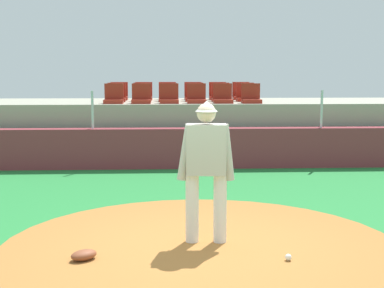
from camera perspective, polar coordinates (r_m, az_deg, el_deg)
ground_plane at (r=6.73m, az=0.98°, el=-12.64°), size 60.00×60.00×0.00m
pitchers_mound at (r=6.69m, az=0.98°, el=-11.57°), size 4.79×4.79×0.27m
pitcher at (r=6.59m, az=1.47°, el=-1.77°), size 0.70×0.28×1.71m
baseball at (r=6.26m, az=9.87°, el=-11.40°), size 0.07×0.07×0.07m
fielding_glove at (r=6.30m, az=-11.06°, el=-11.13°), size 0.36×0.34×0.11m
brick_barrier at (r=13.26m, az=-0.90°, el=-0.41°), size 15.39×0.40×0.95m
fence_post_left at (r=13.27m, az=-10.19°, el=3.48°), size 0.06×0.06×0.89m
fence_post_right at (r=13.68m, az=13.17°, el=3.52°), size 0.06×0.06×0.89m
bleacher_platform at (r=15.25m, az=-1.14°, el=1.65°), size 14.62×3.12×1.49m
stadium_chair_0 at (r=14.20m, az=-8.04°, el=4.78°), size 0.48×0.44×0.50m
stadium_chair_1 at (r=14.12m, az=-5.24°, el=4.81°), size 0.48×0.44×0.50m
stadium_chair_2 at (r=14.14m, az=-2.37°, el=4.84°), size 0.48×0.44×0.50m
stadium_chair_3 at (r=14.18m, az=0.47°, el=4.85°), size 0.48×0.44×0.50m
stadium_chair_4 at (r=14.23m, az=3.19°, el=4.85°), size 0.48×0.44×0.50m
stadium_chair_5 at (r=14.28m, az=6.09°, el=4.83°), size 0.48×0.44×0.50m
stadium_chair_6 at (r=15.02m, az=-7.76°, el=4.94°), size 0.48×0.44×0.50m
stadium_chair_7 at (r=14.97m, az=-5.13°, el=4.97°), size 0.48×0.44×0.50m
stadium_chair_8 at (r=14.98m, az=-2.51°, el=4.99°), size 0.48×0.44×0.50m
stadium_chair_9 at (r=15.00m, az=0.24°, el=5.00°), size 0.48×0.44×0.50m
stadium_chair_10 at (r=15.04m, az=2.96°, el=5.00°), size 0.48×0.44×0.50m
stadium_chair_11 at (r=15.10m, az=5.51°, el=4.99°), size 0.48×0.44×0.50m
stadium_chair_12 at (r=15.83m, az=-7.50°, el=5.08°), size 0.48×0.44×0.50m
stadium_chair_13 at (r=15.79m, az=-4.98°, el=5.11°), size 0.48×0.44×0.50m
stadium_chair_14 at (r=15.82m, az=-2.56°, el=5.13°), size 0.48×0.44×0.50m
stadium_chair_15 at (r=15.82m, az=0.10°, el=5.14°), size 0.48×0.44×0.50m
stadium_chair_16 at (r=15.86m, az=2.66°, el=5.14°), size 0.48×0.44×0.50m
stadium_chair_17 at (r=15.97m, az=5.07°, el=5.13°), size 0.48×0.44×0.50m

